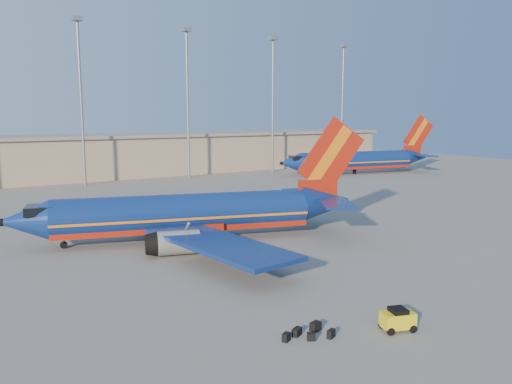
# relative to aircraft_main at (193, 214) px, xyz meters

# --- Properties ---
(ground) EXTENTS (220.00, 220.00, 0.00)m
(ground) POSITION_rel_aircraft_main_xyz_m (5.97, -0.86, -2.59)
(ground) COLOR slate
(ground) RESTS_ON ground
(terminal_building) EXTENTS (122.00, 16.00, 8.50)m
(terminal_building) POSITION_rel_aircraft_main_xyz_m (15.97, 57.14, 1.72)
(terminal_building) COLOR gray
(terminal_building) RESTS_ON ground
(light_mast_row) EXTENTS (101.60, 1.60, 28.65)m
(light_mast_row) POSITION_rel_aircraft_main_xyz_m (10.97, 45.14, 14.96)
(light_mast_row) COLOR gray
(light_mast_row) RESTS_ON ground
(aircraft_main) EXTENTS (34.81, 32.96, 12.14)m
(aircraft_main) POSITION_rel_aircraft_main_xyz_m (0.00, 0.00, 0.00)
(aircraft_main) COLOR navy
(aircraft_main) RESTS_ON ground
(aircraft_second) EXTENTS (36.53, 15.99, 12.52)m
(aircraft_second) POSITION_rel_aircraft_main_xyz_m (54.51, 32.63, 0.28)
(aircraft_second) COLOR navy
(aircraft_second) RESTS_ON ground
(baggage_tug) EXTENTS (2.13, 1.67, 1.34)m
(baggage_tug) POSITION_rel_aircraft_main_xyz_m (0.52, -25.63, -1.89)
(baggage_tug) COLOR gold
(baggage_tug) RESTS_ON ground
(luggage_pile) EXTENTS (2.94, 1.78, 0.50)m
(luggage_pile) POSITION_rel_aircraft_main_xyz_m (-4.20, -23.41, -2.36)
(luggage_pile) COLOR black
(luggage_pile) RESTS_ON ground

